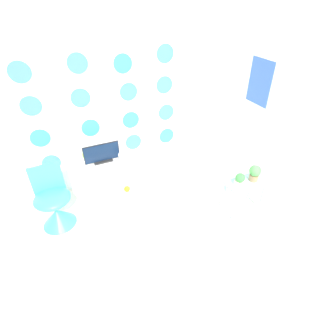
{
  "coord_description": "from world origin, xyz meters",
  "views": [
    {
      "loc": [
        -0.65,
        -1.13,
        2.5
      ],
      "look_at": [
        0.36,
        1.05,
        0.8
      ],
      "focal_mm": 28.0,
      "sensor_mm": 36.0,
      "label": 1
    }
  ],
  "objects_px": {
    "chair": "(55,207)",
    "potted_plant_right": "(255,173)",
    "bathtub": "(134,205)",
    "vase": "(121,158)",
    "potted_plant_left": "(240,180)",
    "tv": "(102,154)"
  },
  "relations": [
    {
      "from": "vase",
      "to": "chair",
      "type": "bearing_deg",
      "value": -164.72
    },
    {
      "from": "potted_plant_right",
      "to": "bathtub",
      "type": "bearing_deg",
      "value": 165.4
    },
    {
      "from": "potted_plant_left",
      "to": "potted_plant_right",
      "type": "relative_size",
      "value": 0.79
    },
    {
      "from": "potted_plant_left",
      "to": "chair",
      "type": "bearing_deg",
      "value": 160.08
    },
    {
      "from": "bathtub",
      "to": "vase",
      "type": "distance_m",
      "value": 0.71
    },
    {
      "from": "chair",
      "to": "potted_plant_right",
      "type": "relative_size",
      "value": 3.65
    },
    {
      "from": "chair",
      "to": "vase",
      "type": "relative_size",
      "value": 4.75
    },
    {
      "from": "bathtub",
      "to": "potted_plant_right",
      "type": "relative_size",
      "value": 4.27
    },
    {
      "from": "bathtub",
      "to": "chair",
      "type": "xyz_separation_m",
      "value": [
        -0.88,
        0.38,
        -0.01
      ]
    },
    {
      "from": "vase",
      "to": "potted_plant_right",
      "type": "bearing_deg",
      "value": -36.04
    },
    {
      "from": "chair",
      "to": "vase",
      "type": "height_order",
      "value": "chair"
    },
    {
      "from": "chair",
      "to": "potted_plant_right",
      "type": "bearing_deg",
      "value": -18.04
    },
    {
      "from": "bathtub",
      "to": "potted_plant_right",
      "type": "xyz_separation_m",
      "value": [
        1.47,
        -0.38,
        0.29
      ]
    },
    {
      "from": "chair",
      "to": "vase",
      "type": "xyz_separation_m",
      "value": [
        0.94,
        0.26,
        0.3
      ]
    },
    {
      "from": "potted_plant_left",
      "to": "bathtub",
      "type": "bearing_deg",
      "value": 162.7
    },
    {
      "from": "tv",
      "to": "bathtub",
      "type": "bearing_deg",
      "value": -78.41
    },
    {
      "from": "chair",
      "to": "potted_plant_left",
      "type": "xyz_separation_m",
      "value": [
        2.13,
        -0.77,
        0.27
      ]
    },
    {
      "from": "bathtub",
      "to": "potted_plant_right",
      "type": "bearing_deg",
      "value": -14.6
    },
    {
      "from": "chair",
      "to": "tv",
      "type": "xyz_separation_m",
      "value": [
        0.72,
        0.4,
        0.34
      ]
    },
    {
      "from": "vase",
      "to": "potted_plant_right",
      "type": "xyz_separation_m",
      "value": [
        1.41,
        -1.02,
        0.0
      ]
    },
    {
      "from": "tv",
      "to": "potted_plant_left",
      "type": "xyz_separation_m",
      "value": [
        1.41,
        -1.17,
        -0.08
      ]
    },
    {
      "from": "potted_plant_right",
      "to": "potted_plant_left",
      "type": "bearing_deg",
      "value": -178.6
    }
  ]
}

